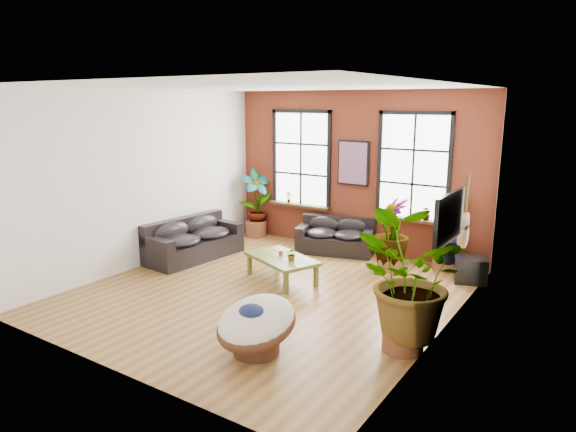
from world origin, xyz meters
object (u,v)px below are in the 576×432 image
object	(u,v)px
sofa_back	(336,237)
papasan_chair	(256,324)
coffee_table	(282,259)
sofa_left	(192,240)

from	to	relation	value
sofa_back	papasan_chair	distance (m)	4.91
sofa_back	coffee_table	distance (m)	2.20
coffee_table	sofa_left	bearing A→B (deg)	-160.58
coffee_table	sofa_back	bearing A→B (deg)	113.28
sofa_back	coffee_table	xyz separation A→B (m)	(0.03, -2.19, 0.06)
sofa_back	sofa_left	xyz separation A→B (m)	(-2.35, -2.06, 0.04)
coffee_table	papasan_chair	distance (m)	2.85
sofa_back	sofa_left	size ratio (longest dim) A/B	0.82
sofa_left	papasan_chair	xyz separation A→B (m)	(3.68, -2.66, 0.03)
sofa_left	papasan_chair	bearing A→B (deg)	-120.79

